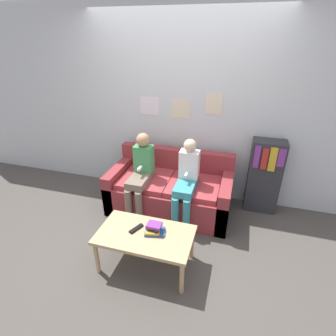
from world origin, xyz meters
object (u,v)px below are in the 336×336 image
object	(u,v)px
person_right	(187,179)
bookshelf	(264,176)
person_left	(141,172)
tv_remote	(136,229)
couch	(171,191)
coffee_table	(145,237)

from	to	relation	value
person_right	bookshelf	xyz separation A→B (m)	(0.94, 0.53, -0.09)
person_left	person_right	distance (m)	0.61
tv_remote	bookshelf	size ratio (longest dim) A/B	0.17
person_left	tv_remote	xyz separation A→B (m)	(0.28, -0.84, -0.19)
couch	person_right	distance (m)	0.46
couch	person_left	size ratio (longest dim) A/B	1.48
coffee_table	bookshelf	bearing A→B (deg)	50.30
couch	coffee_table	size ratio (longest dim) A/B	1.68
person_left	bookshelf	bearing A→B (deg)	18.78
bookshelf	tv_remote	bearing A→B (deg)	-132.93
person_left	person_right	world-z (taller)	person_left
person_left	tv_remote	world-z (taller)	person_left
person_right	tv_remote	size ratio (longest dim) A/B	6.32
coffee_table	bookshelf	size ratio (longest dim) A/B	0.95
person_left	bookshelf	size ratio (longest dim) A/B	1.08
coffee_table	tv_remote	distance (m)	0.13
person_right	tv_remote	xyz separation A→B (m)	(-0.33, -0.84, -0.17)
tv_remote	person_right	bearing A→B (deg)	93.55
coffee_table	tv_remote	bearing A→B (deg)	162.55
person_right	tv_remote	distance (m)	0.92
person_left	tv_remote	distance (m)	0.91
tv_remote	coffee_table	bearing A→B (deg)	7.69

